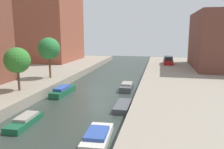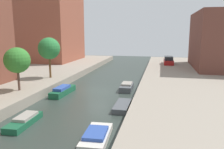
{
  "view_description": "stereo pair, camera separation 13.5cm",
  "coord_description": "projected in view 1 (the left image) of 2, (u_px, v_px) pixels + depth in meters",
  "views": [
    {
      "loc": [
        7.26,
        -25.78,
        7.11
      ],
      "look_at": [
        1.22,
        2.43,
        1.67
      ],
      "focal_mm": 35.88,
      "sensor_mm": 36.0,
      "label": 1
    },
    {
      "loc": [
        7.4,
        -25.75,
        7.11
      ],
      "look_at": [
        1.22,
        2.43,
        1.67
      ],
      "focal_mm": 35.88,
      "sensor_mm": 36.0,
      "label": 2
    }
  ],
  "objects": [
    {
      "name": "parked_car",
      "position": [
        168.0,
        61.0,
        43.85
      ],
      "size": [
        1.87,
        4.8,
        1.55
      ],
      "color": "maroon",
      "rests_on": "quay_right"
    },
    {
      "name": "moored_boat_left_2",
      "position": [
        63.0,
        91.0,
        26.01
      ],
      "size": [
        1.39,
        4.58,
        0.98
      ],
      "color": "#195638",
      "rests_on": "ground_plane"
    },
    {
      "name": "moored_boat_left_1",
      "position": [
        25.0,
        121.0,
        17.45
      ],
      "size": [
        1.4,
        3.82,
        0.7
      ],
      "color": "#195638",
      "rests_on": "ground_plane"
    },
    {
      "name": "moored_boat_right_2",
      "position": [
        123.0,
        106.0,
        21.2
      ],
      "size": [
        1.33,
        3.62,
        0.49
      ],
      "color": "#4C5156",
      "rests_on": "ground_plane"
    },
    {
      "name": "low_block_right",
      "position": [
        224.0,
        40.0,
        38.34
      ],
      "size": [
        10.0,
        15.03,
        9.58
      ],
      "primitive_type": "cube",
      "color": "brown",
      "rests_on": "quay_right"
    },
    {
      "name": "moored_boat_right_1",
      "position": [
        97.0,
        136.0,
        14.95
      ],
      "size": [
        1.83,
        3.86,
        0.68
      ],
      "color": "beige",
      "rests_on": "ground_plane"
    },
    {
      "name": "street_tree_3",
      "position": [
        49.0,
        49.0,
        29.98
      ],
      "size": [
        2.93,
        2.93,
        5.46
      ],
      "color": "brown",
      "rests_on": "quay_left"
    },
    {
      "name": "moored_boat_right_3",
      "position": [
        127.0,
        87.0,
        28.07
      ],
      "size": [
        1.47,
        3.61,
        0.89
      ],
      "color": "#4C5156",
      "rests_on": "ground_plane"
    },
    {
      "name": "ground_plane",
      "position": [
        98.0,
        91.0,
        27.59
      ],
      "size": [
        84.0,
        84.0,
        0.0
      ],
      "primitive_type": "plane",
      "color": "#2D3833"
    },
    {
      "name": "apartment_tower_far",
      "position": [
        51.0,
        6.0,
        47.9
      ],
      "size": [
        10.0,
        13.13,
        23.53
      ],
      "primitive_type": "cube",
      "color": "brown",
      "rests_on": "quay_left"
    },
    {
      "name": "street_tree_2",
      "position": [
        17.0,
        60.0,
        23.39
      ],
      "size": [
        2.71,
        2.71,
        4.6
      ],
      "color": "brown",
      "rests_on": "quay_left"
    }
  ]
}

